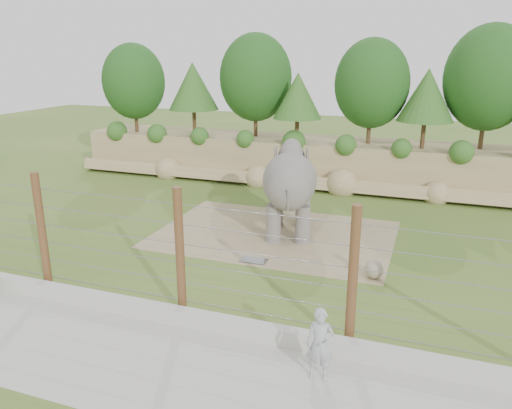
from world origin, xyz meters
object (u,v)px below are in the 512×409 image
(stone_ball, at_px, (374,269))
(barrier_fence, at_px, (180,253))
(elephant, at_px, (289,193))
(zookeeper, at_px, (320,345))

(stone_ball, height_order, barrier_fence, barrier_fence)
(elephant, relative_size, barrier_fence, 0.23)
(elephant, height_order, barrier_fence, barrier_fence)
(barrier_fence, bearing_deg, zookeeper, -19.44)
(barrier_fence, xyz_separation_m, zookeeper, (4.55, -1.61, -1.07))
(zookeeper, bearing_deg, barrier_fence, 151.31)
(stone_ball, relative_size, barrier_fence, 0.03)
(elephant, xyz_separation_m, zookeeper, (3.51, -9.41, -0.92))
(stone_ball, relative_size, zookeeper, 0.36)
(elephant, distance_m, barrier_fence, 7.87)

